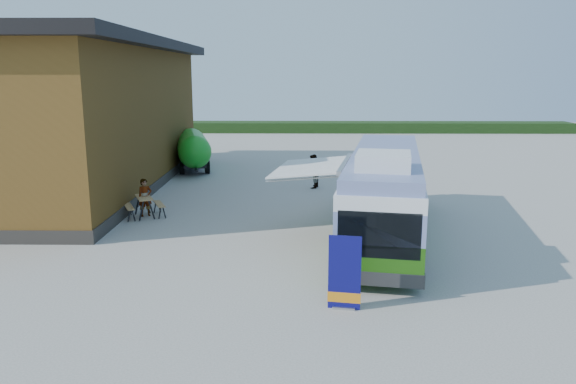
{
  "coord_description": "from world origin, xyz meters",
  "views": [
    {
      "loc": [
        0.52,
        -18.54,
        5.83
      ],
      "look_at": [
        0.24,
        2.28,
        1.4
      ],
      "focal_mm": 35.0,
      "sensor_mm": 36.0,
      "label": 1
    }
  ],
  "objects_px": {
    "picnic_table": "(144,202)",
    "slurry_tanker": "(193,148)",
    "person_b": "(313,171)",
    "banner": "(344,279)",
    "bus": "(385,191)",
    "person_a": "(145,197)"
  },
  "relations": [
    {
      "from": "banner",
      "to": "person_b",
      "type": "xyz_separation_m",
      "value": [
        -0.33,
        15.18,
        0.09
      ]
    },
    {
      "from": "bus",
      "to": "person_b",
      "type": "height_order",
      "value": "bus"
    },
    {
      "from": "picnic_table",
      "to": "slurry_tanker",
      "type": "xyz_separation_m",
      "value": [
        0.0,
        11.32,
        0.73
      ]
    },
    {
      "from": "picnic_table",
      "to": "person_b",
      "type": "relative_size",
      "value": 1.09
    },
    {
      "from": "banner",
      "to": "person_a",
      "type": "xyz_separation_m",
      "value": [
        -7.45,
        9.3,
        0.0
      ]
    },
    {
      "from": "person_a",
      "to": "banner",
      "type": "bearing_deg",
      "value": -80.7
    },
    {
      "from": "picnic_table",
      "to": "slurry_tanker",
      "type": "height_order",
      "value": "slurry_tanker"
    },
    {
      "from": "person_a",
      "to": "slurry_tanker",
      "type": "distance_m",
      "value": 11.16
    },
    {
      "from": "banner",
      "to": "slurry_tanker",
      "type": "distance_m",
      "value": 21.77
    },
    {
      "from": "picnic_table",
      "to": "banner",
      "type": "bearing_deg",
      "value": -74.51
    },
    {
      "from": "person_b",
      "to": "slurry_tanker",
      "type": "bearing_deg",
      "value": -110.21
    },
    {
      "from": "banner",
      "to": "slurry_tanker",
      "type": "xyz_separation_m",
      "value": [
        -7.45,
        20.45,
        0.58
      ]
    },
    {
      "from": "picnic_table",
      "to": "person_b",
      "type": "distance_m",
      "value": 9.35
    },
    {
      "from": "picnic_table",
      "to": "slurry_tanker",
      "type": "bearing_deg",
      "value": 66.27
    },
    {
      "from": "bus",
      "to": "slurry_tanker",
      "type": "bearing_deg",
      "value": 134.18
    },
    {
      "from": "slurry_tanker",
      "to": "picnic_table",
      "type": "bearing_deg",
      "value": -103.18
    },
    {
      "from": "person_a",
      "to": "slurry_tanker",
      "type": "relative_size",
      "value": 0.25
    },
    {
      "from": "banner",
      "to": "picnic_table",
      "type": "distance_m",
      "value": 11.78
    },
    {
      "from": "bus",
      "to": "person_a",
      "type": "xyz_separation_m",
      "value": [
        -9.42,
        2.86,
        -0.92
      ]
    },
    {
      "from": "person_b",
      "to": "slurry_tanker",
      "type": "distance_m",
      "value": 8.87
    },
    {
      "from": "banner",
      "to": "person_b",
      "type": "relative_size",
      "value": 1.1
    },
    {
      "from": "bus",
      "to": "person_a",
      "type": "relative_size",
      "value": 7.55
    }
  ]
}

